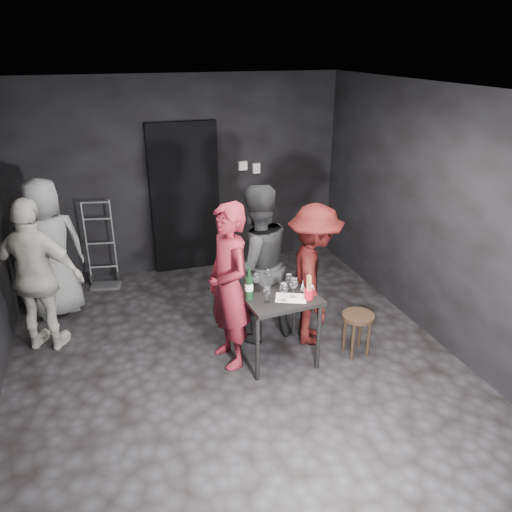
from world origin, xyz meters
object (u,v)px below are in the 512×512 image
object	(u,v)px
tasting_table	(278,302)
breadstick_cup	(309,288)
server_red	(228,276)
woman_black	(256,252)
wine_bottle	(249,287)
bystander_grey	(47,241)
stool	(358,323)
bystander_cream	(36,268)
man_maroon	(314,273)
hand_truck	(104,270)

from	to	relation	value
tasting_table	breadstick_cup	world-z (taller)	breadstick_cup
tasting_table	server_red	distance (m)	0.59
woman_black	wine_bottle	bearing A→B (deg)	56.62
server_red	bystander_grey	distance (m)	2.37
stool	bystander_cream	xyz separation A→B (m)	(-3.11, 1.15, 0.56)
server_red	man_maroon	bearing A→B (deg)	85.77
woman_black	breadstick_cup	bearing A→B (deg)	107.07
wine_bottle	tasting_table	bearing A→B (deg)	4.03
man_maroon	bystander_cream	xyz separation A→B (m)	(-2.77, 0.75, 0.12)
bystander_cream	breadstick_cup	distance (m)	2.78
server_red	tasting_table	bearing A→B (deg)	69.40
stool	man_maroon	distance (m)	0.69
stool	man_maroon	xyz separation A→B (m)	(-0.34, 0.41, 0.44)
woman_black	bystander_grey	xyz separation A→B (m)	(-2.14, 1.23, -0.08)
hand_truck	woman_black	world-z (taller)	woman_black
man_maroon	bystander_cream	bearing A→B (deg)	93.02
tasting_table	server_red	size ratio (longest dim) A/B	0.39
stool	breadstick_cup	world-z (taller)	breadstick_cup
man_maroon	woman_black	bearing A→B (deg)	82.02
tasting_table	man_maroon	size ratio (longest dim) A/B	0.46
stool	hand_truck	bearing A→B (deg)	134.21
hand_truck	wine_bottle	bearing A→B (deg)	-49.32
woman_black	wine_bottle	distance (m)	0.56
woman_black	breadstick_cup	size ratio (longest dim) A/B	7.54
tasting_table	wine_bottle	bearing A→B (deg)	-175.97
tasting_table	stool	xyz separation A→B (m)	(0.81, -0.21, -0.28)
hand_truck	bystander_grey	bearing A→B (deg)	-121.50
man_maroon	bystander_cream	distance (m)	2.87
wine_bottle	bystander_cream	bearing A→B (deg)	154.05
hand_truck	tasting_table	world-z (taller)	hand_truck
hand_truck	stool	xyz separation A→B (m)	(2.47, -2.54, 0.16)
man_maroon	breadstick_cup	world-z (taller)	man_maroon
woman_black	wine_bottle	size ratio (longest dim) A/B	6.23
hand_truck	bystander_grey	world-z (taller)	bystander_grey
woman_black	server_red	bearing A→B (deg)	35.05
stool	breadstick_cup	size ratio (longest dim) A/B	1.74
wine_bottle	breadstick_cup	bearing A→B (deg)	-18.70
hand_truck	stool	bearing A→B (deg)	-34.89
tasting_table	bystander_cream	size ratio (longest dim) A/B	0.40
wine_bottle	hand_truck	bearing A→B (deg)	119.78
bystander_cream	server_red	bearing A→B (deg)	178.68
stool	woman_black	bearing A→B (deg)	142.89
stool	woman_black	xyz separation A→B (m)	(-0.90, 0.68, 0.65)
woman_black	breadstick_cup	xyz separation A→B (m)	(0.32, -0.68, -0.15)
wine_bottle	breadstick_cup	world-z (taller)	wine_bottle
server_red	man_maroon	xyz separation A→B (m)	(0.96, 0.11, -0.16)
breadstick_cup	woman_black	bearing A→B (deg)	115.59
tasting_table	stool	bearing A→B (deg)	-14.51
wine_bottle	man_maroon	bearing A→B (deg)	15.47
server_red	bystander_grey	bearing A→B (deg)	-143.81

